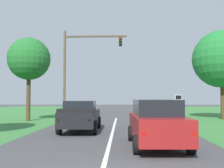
{
  "coord_description": "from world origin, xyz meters",
  "views": [
    {
      "loc": [
        0.54,
        -6.11,
        2.08
      ],
      "look_at": [
        -0.34,
        18.55,
        3.34
      ],
      "focal_mm": 42.6,
      "sensor_mm": 36.0,
      "label": 1
    }
  ],
  "objects_px": {
    "pickup_truck_lead": "(81,116)",
    "traffic_light": "(79,62)",
    "extra_tree_1": "(29,59)",
    "crossing_suv_far": "(163,108)",
    "keep_moving_sign": "(179,103)",
    "oak_tree_right": "(222,59)",
    "red_suv_near": "(156,122)"
  },
  "relations": [
    {
      "from": "extra_tree_1",
      "to": "pickup_truck_lead",
      "type": "bearing_deg",
      "value": -50.86
    },
    {
      "from": "keep_moving_sign",
      "to": "crossing_suv_far",
      "type": "relative_size",
      "value": 0.55
    },
    {
      "from": "keep_moving_sign",
      "to": "crossing_suv_far",
      "type": "distance_m",
      "value": 6.71
    },
    {
      "from": "red_suv_near",
      "to": "traffic_light",
      "type": "height_order",
      "value": "traffic_light"
    },
    {
      "from": "red_suv_near",
      "to": "traffic_light",
      "type": "bearing_deg",
      "value": 111.09
    },
    {
      "from": "pickup_truck_lead",
      "to": "crossing_suv_far",
      "type": "distance_m",
      "value": 15.65
    },
    {
      "from": "pickup_truck_lead",
      "to": "keep_moving_sign",
      "type": "bearing_deg",
      "value": 43.69
    },
    {
      "from": "oak_tree_right",
      "to": "traffic_light",
      "type": "bearing_deg",
      "value": 177.33
    },
    {
      "from": "traffic_light",
      "to": "extra_tree_1",
      "type": "bearing_deg",
      "value": -143.77
    },
    {
      "from": "traffic_light",
      "to": "crossing_suv_far",
      "type": "height_order",
      "value": "traffic_light"
    },
    {
      "from": "pickup_truck_lead",
      "to": "traffic_light",
      "type": "bearing_deg",
      "value": 99.88
    },
    {
      "from": "traffic_light",
      "to": "oak_tree_right",
      "type": "xyz_separation_m",
      "value": [
        13.98,
        -0.65,
        0.11
      ]
    },
    {
      "from": "traffic_light",
      "to": "keep_moving_sign",
      "type": "relative_size",
      "value": 3.62
    },
    {
      "from": "pickup_truck_lead",
      "to": "crossing_suv_far",
      "type": "bearing_deg",
      "value": 62.49
    },
    {
      "from": "red_suv_near",
      "to": "oak_tree_right",
      "type": "height_order",
      "value": "oak_tree_right"
    },
    {
      "from": "crossing_suv_far",
      "to": "extra_tree_1",
      "type": "relative_size",
      "value": 0.59
    },
    {
      "from": "oak_tree_right",
      "to": "crossing_suv_far",
      "type": "distance_m",
      "value": 8.27
    },
    {
      "from": "oak_tree_right",
      "to": "crossing_suv_far",
      "type": "bearing_deg",
      "value": 138.52
    },
    {
      "from": "keep_moving_sign",
      "to": "extra_tree_1",
      "type": "xyz_separation_m",
      "value": [
        -13.37,
        -0.06,
        3.98
      ]
    },
    {
      "from": "pickup_truck_lead",
      "to": "oak_tree_right",
      "type": "xyz_separation_m",
      "value": [
        12.22,
        9.47,
        4.83
      ]
    },
    {
      "from": "oak_tree_right",
      "to": "red_suv_near",
      "type": "bearing_deg",
      "value": -119.76
    },
    {
      "from": "pickup_truck_lead",
      "to": "extra_tree_1",
      "type": "relative_size",
      "value": 0.68
    },
    {
      "from": "oak_tree_right",
      "to": "pickup_truck_lead",
      "type": "bearing_deg",
      "value": -142.24
    },
    {
      "from": "red_suv_near",
      "to": "traffic_light",
      "type": "relative_size",
      "value": 0.57
    },
    {
      "from": "red_suv_near",
      "to": "keep_moving_sign",
      "type": "height_order",
      "value": "keep_moving_sign"
    },
    {
      "from": "red_suv_near",
      "to": "oak_tree_right",
      "type": "distance_m",
      "value": 17.19
    },
    {
      "from": "crossing_suv_far",
      "to": "extra_tree_1",
      "type": "distance_m",
      "value": 15.4
    },
    {
      "from": "pickup_truck_lead",
      "to": "extra_tree_1",
      "type": "bearing_deg",
      "value": 129.14
    },
    {
      "from": "crossing_suv_far",
      "to": "extra_tree_1",
      "type": "bearing_deg",
      "value": -152.7
    },
    {
      "from": "crossing_suv_far",
      "to": "extra_tree_1",
      "type": "xyz_separation_m",
      "value": [
        -13.05,
        -6.73,
        4.65
      ]
    },
    {
      "from": "traffic_light",
      "to": "extra_tree_1",
      "type": "relative_size",
      "value": 1.18
    },
    {
      "from": "red_suv_near",
      "to": "extra_tree_1",
      "type": "distance_m",
      "value": 16.18
    }
  ]
}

